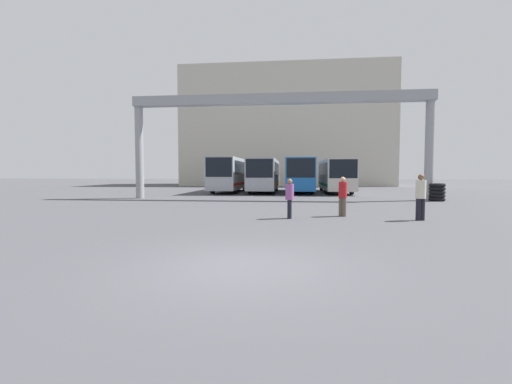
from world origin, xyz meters
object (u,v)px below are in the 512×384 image
at_px(pedestrian_near_center, 343,195).
at_px(tire_stack, 437,192).
at_px(pedestrian_near_left, 421,196).
at_px(bus_slot_1, 264,174).
at_px(bus_slot_3, 335,174).
at_px(bus_slot_2, 299,173).
at_px(pedestrian_mid_left, 290,197).
at_px(bus_slot_0, 230,173).

height_order(pedestrian_near_center, tire_stack, pedestrian_near_center).
bearing_deg(tire_stack, pedestrian_near_center, -129.86).
height_order(pedestrian_near_left, pedestrian_near_center, pedestrian_near_left).
distance_m(bus_slot_1, pedestrian_near_center, 19.36).
distance_m(bus_slot_3, tire_stack, 11.15).
relative_size(bus_slot_2, bus_slot_3, 0.98).
xyz_separation_m(pedestrian_near_left, tire_stack, (4.67, 10.08, -0.38)).
bearing_deg(bus_slot_3, pedestrian_near_center, -95.98).
xyz_separation_m(bus_slot_3, pedestrian_near_left, (0.96, -19.63, -0.82)).
height_order(bus_slot_2, pedestrian_near_center, bus_slot_2).
height_order(bus_slot_1, pedestrian_near_center, bus_slot_1).
bearing_deg(tire_stack, pedestrian_mid_left, -134.52).
xyz_separation_m(bus_slot_1, pedestrian_near_center, (4.97, -18.69, -0.92)).
bearing_deg(pedestrian_near_center, bus_slot_2, -45.18).
height_order(bus_slot_1, bus_slot_3, bus_slot_1).
bearing_deg(tire_stack, bus_slot_2, 133.86).
distance_m(bus_slot_0, pedestrian_near_center, 20.35).
height_order(pedestrian_near_center, pedestrian_mid_left, pedestrian_near_center).
relative_size(bus_slot_3, pedestrian_mid_left, 6.42).
height_order(bus_slot_3, pedestrian_near_left, bus_slot_3).
xyz_separation_m(pedestrian_mid_left, tire_stack, (9.88, 10.05, -0.28)).
distance_m(bus_slot_1, pedestrian_near_left, 21.22).
bearing_deg(bus_slot_3, tire_stack, -59.51).
xyz_separation_m(bus_slot_1, pedestrian_near_left, (7.87, -19.69, -0.86)).
distance_m(bus_slot_0, pedestrian_near_left, 22.58).
relative_size(bus_slot_2, tire_stack, 8.69).
height_order(bus_slot_1, bus_slot_2, bus_slot_2).
height_order(bus_slot_1, pedestrian_mid_left, bus_slot_1).
xyz_separation_m(bus_slot_3, pedestrian_near_center, (-1.95, -18.63, -0.88)).
bearing_deg(bus_slot_3, pedestrian_mid_left, -102.25).
relative_size(pedestrian_near_center, tire_stack, 1.44).
bearing_deg(pedestrian_mid_left, bus_slot_1, -171.58).
bearing_deg(pedestrian_near_left, pedestrian_near_center, 142.88).
relative_size(bus_slot_0, bus_slot_2, 0.99).
height_order(bus_slot_1, pedestrian_near_left, bus_slot_1).
distance_m(bus_slot_2, pedestrian_near_center, 18.62).
bearing_deg(pedestrian_mid_left, bus_slot_0, -161.84).
bearing_deg(bus_slot_2, tire_stack, -46.14).
height_order(bus_slot_2, tire_stack, bus_slot_2).
distance_m(pedestrian_mid_left, tire_stack, 14.10).
distance_m(bus_slot_2, pedestrian_near_left, 20.05).
bearing_deg(pedestrian_near_left, bus_slot_2, 84.64).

